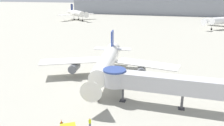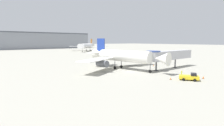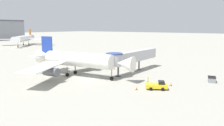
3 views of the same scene
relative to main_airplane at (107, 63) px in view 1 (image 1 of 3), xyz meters
name	(u,v)px [view 1 (image 1 of 3)]	position (x,y,z in m)	size (l,w,h in m)	color
ground_plane	(96,88)	(-0.66, -4.92, -4.14)	(800.00, 800.00, 0.00)	#9E9B8E
main_airplane	(107,63)	(0.00, 0.00, 0.00)	(32.53, 28.28, 9.79)	white
jet_bridge	(157,83)	(11.89, -8.62, 0.24)	(22.00, 4.10, 6.06)	#B7B7BC
traffic_cone_starboard_wing	(165,90)	(13.15, -2.11, -3.81)	(0.41, 0.41, 0.68)	black
traffic_cone_near_nose	(61,121)	(-1.23, -18.43, -3.82)	(0.40, 0.40, 0.66)	black
ground_crew_marshaller	(90,122)	(3.49, -18.41, -3.16)	(0.37, 0.35, 1.70)	#1E2338
background_jet_navy_tail	(77,13)	(-57.60, 105.18, 0.84)	(23.16, 24.16, 11.38)	white
terminal_building	(161,4)	(-2.79, 170.08, 5.13)	(166.65, 24.78, 18.52)	gray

